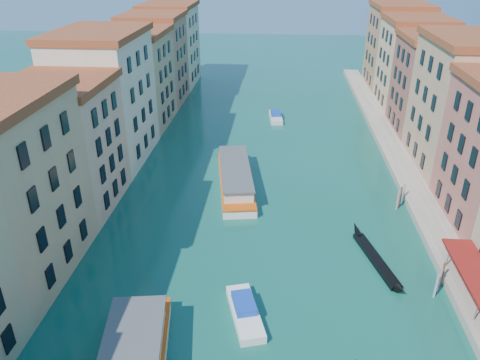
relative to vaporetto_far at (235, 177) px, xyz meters
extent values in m
cube|color=tan|center=(-21.87, -22.99, 8.15)|extent=(12.00, 17.00, 19.00)
cube|color=tan|center=(-21.87, -7.49, 6.90)|extent=(12.00, 14.00, 16.50)
cube|color=maroon|center=(-21.87, -7.49, 15.65)|extent=(12.80, 14.40, 1.00)
cube|color=beige|center=(-21.87, 8.51, 8.65)|extent=(12.00, 18.00, 20.00)
cube|color=maroon|center=(-21.87, 8.51, 19.15)|extent=(12.80, 18.40, 1.00)
cube|color=tan|center=(-21.87, 25.51, 7.40)|extent=(12.00, 16.00, 17.50)
cube|color=maroon|center=(-21.87, 25.51, 16.65)|extent=(12.80, 16.40, 1.00)
cube|color=#A27355|center=(-21.87, 41.01, 7.90)|extent=(12.00, 15.00, 18.50)
cube|color=maroon|center=(-21.87, 41.01, 17.65)|extent=(12.80, 15.40, 1.00)
cube|color=beige|center=(-21.87, 57.01, 8.15)|extent=(12.00, 17.00, 19.00)
cube|color=maroon|center=(-21.87, 57.01, 18.15)|extent=(12.80, 17.40, 1.00)
cube|color=tan|center=(34.13, 8.51, 8.65)|extent=(12.00, 18.00, 20.00)
cube|color=maroon|center=(34.13, 8.51, 19.15)|extent=(12.80, 18.40, 1.00)
cube|color=#955042|center=(34.13, 25.01, 7.40)|extent=(12.00, 15.00, 17.50)
cube|color=maroon|center=(34.13, 25.01, 16.65)|extent=(12.80, 15.40, 1.00)
cube|color=tan|center=(34.13, 40.51, 7.90)|extent=(12.00, 16.00, 18.50)
cube|color=maroon|center=(34.13, 40.51, 17.65)|extent=(12.80, 16.40, 1.00)
cube|color=#A5754F|center=(34.13, 57.01, 8.40)|extent=(12.00, 17.00, 19.50)
cube|color=maroon|center=(34.13, 57.01, 18.65)|extent=(12.80, 17.40, 1.00)
cube|color=gray|center=(26.13, 2.51, -0.85)|extent=(4.00, 140.00, 1.00)
cube|color=maroon|center=(26.33, -23.49, 1.65)|extent=(3.20, 12.60, 0.25)
cylinder|color=#525255|center=(24.93, -27.69, 0.15)|extent=(0.12, 0.12, 3.00)
cylinder|color=#525255|center=(24.93, -19.29, 0.15)|extent=(0.12, 0.12, 3.00)
cylinder|color=#4F2D1B|center=(22.63, -23.49, -0.05)|extent=(0.24, 0.24, 3.20)
cylinder|color=#4F2D1B|center=(23.23, -22.49, -0.05)|extent=(0.24, 0.24, 3.20)
cylinder|color=#4F2D1B|center=(23.83, -21.49, -0.05)|extent=(0.24, 0.24, 3.20)
cylinder|color=#4F2D1B|center=(22.63, -5.49, -0.05)|extent=(0.24, 0.24, 3.20)
cylinder|color=#4F2D1B|center=(23.23, -4.49, -0.05)|extent=(0.24, 0.24, 3.20)
cylinder|color=#4F2D1B|center=(23.83, -3.49, -0.05)|extent=(0.24, 0.24, 3.20)
cube|color=white|center=(0.00, 0.00, -0.74)|extent=(7.58, 20.54, 1.21)
cube|color=silver|center=(0.00, 0.00, 0.56)|extent=(6.46, 16.50, 1.61)
cube|color=#525255|center=(0.00, 0.00, 1.52)|extent=(6.83, 17.04, 0.25)
cube|color=#D94F0C|center=(0.00, 0.00, -0.19)|extent=(7.63, 20.55, 0.25)
cube|color=black|center=(17.75, -17.83, -1.09)|extent=(3.88, 10.30, 0.52)
cone|color=black|center=(16.28, -12.28, -0.66)|extent=(1.59, 2.49, 1.93)
cone|color=black|center=(19.23, -23.37, -0.77)|extent=(1.49, 2.11, 1.70)
cube|color=white|center=(3.58, -27.96, -0.91)|extent=(4.45, 7.99, 0.87)
cube|color=#1641B4|center=(3.42, -27.44, -0.15)|extent=(2.80, 3.69, 0.76)
cube|color=silver|center=(5.54, 30.59, -0.92)|extent=(3.04, 7.70, 0.86)
cube|color=#1641B4|center=(5.49, 31.12, -0.16)|extent=(2.22, 3.39, 0.75)
camera|label=1|loc=(6.04, -62.55, 30.76)|focal=35.00mm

